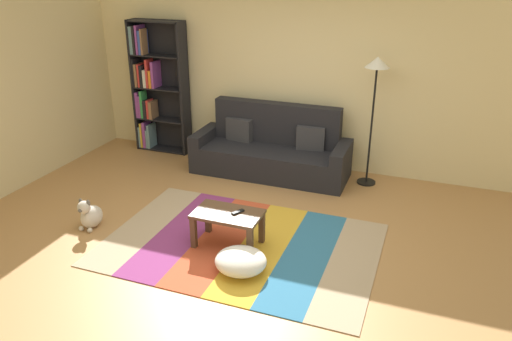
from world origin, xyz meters
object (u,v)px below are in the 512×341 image
Objects in this scene: couch at (272,151)px; pouf at (241,261)px; coffee_table at (228,219)px; bookshelf at (154,88)px; standing_lamp at (376,79)px; tv_remote at (238,212)px; dog at (90,215)px.

pouf is (0.54, -2.53, -0.21)m from couch.
coffee_table is (0.21, -2.10, -0.01)m from couch.
bookshelf is (-2.10, 0.29, 0.69)m from couch.
coffee_table is at bearing -117.89° from standing_lamp.
tv_remote is (0.32, -2.07, 0.08)m from couch.
tv_remote is at bearing 115.17° from pouf.
pouf is at bearing -78.02° from couch.
couch is at bearing 101.98° from pouf.
tv_remote is at bearing -81.19° from couch.
standing_lamp is (0.85, 2.64, 1.36)m from pouf.
couch is 2.59m from pouf.
bookshelf is 2.81m from dog.
standing_lamp reaches higher than tv_remote.
coffee_table is 0.42× the size of standing_lamp.
pouf is (2.63, -2.81, -0.91)m from bookshelf.
dog is 2.65× the size of tv_remote.
coffee_table is 1.69m from dog.
dog is at bearing -76.21° from bookshelf.
bookshelf is 3.43m from tv_remote.
bookshelf is 13.87× the size of tv_remote.
coffee_table is at bearing 6.93° from dog.
coffee_table is 0.14m from tv_remote.
standing_lamp is (3.48, -0.18, 0.45)m from bookshelf.
bookshelf is at bearing 164.68° from tv_remote.
couch is 2.23m from bookshelf.
couch is at bearing -7.76° from bookshelf.
couch is 2.09m from tv_remote.
standing_lamp reaches higher than coffee_table.
coffee_table is 4.91× the size of tv_remote.
dog is (0.64, -2.59, -0.87)m from bookshelf.
couch is at bearing -175.57° from standing_lamp.
tv_remote reaches higher than coffee_table.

